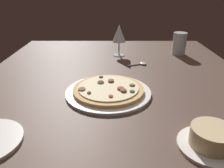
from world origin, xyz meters
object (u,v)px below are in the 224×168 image
(pizza_main, at_px, (108,91))
(spoon, at_px, (141,64))
(wine_glass_far, at_px, (119,34))
(ramekin_on_saucer, at_px, (212,139))
(water_glass, at_px, (179,45))

(pizza_main, relative_size, spoon, 3.05)
(pizza_main, height_order, wine_glass_far, wine_glass_far)
(ramekin_on_saucer, relative_size, spoon, 1.58)
(spoon, bearing_deg, ramekin_on_saucer, 9.23)
(wine_glass_far, xyz_separation_m, water_glass, (-0.02, 0.32, -0.06))
(ramekin_on_saucer, distance_m, spoon, 0.59)
(wine_glass_far, bearing_deg, spoon, 34.26)
(water_glass, distance_m, spoon, 0.28)
(ramekin_on_saucer, xyz_separation_m, wine_glass_far, (-0.73, -0.20, 0.09))
(ramekin_on_saucer, xyz_separation_m, spoon, (-0.58, -0.09, -0.02))
(pizza_main, bearing_deg, ramekin_on_saucer, 41.23)
(ramekin_on_saucer, height_order, spoon, ramekin_on_saucer)
(ramekin_on_saucer, relative_size, water_glass, 1.31)
(pizza_main, distance_m, water_glass, 0.60)
(ramekin_on_saucer, height_order, water_glass, water_glass)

